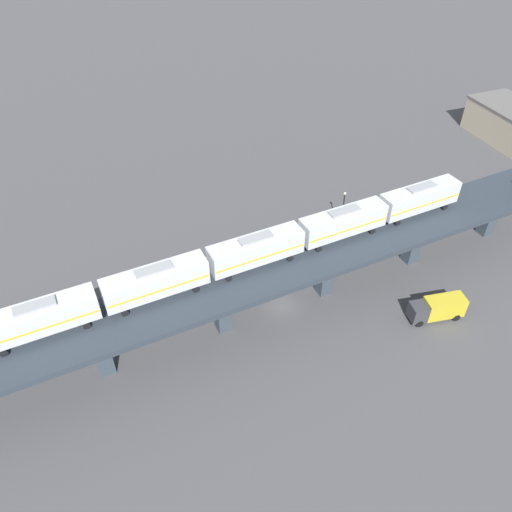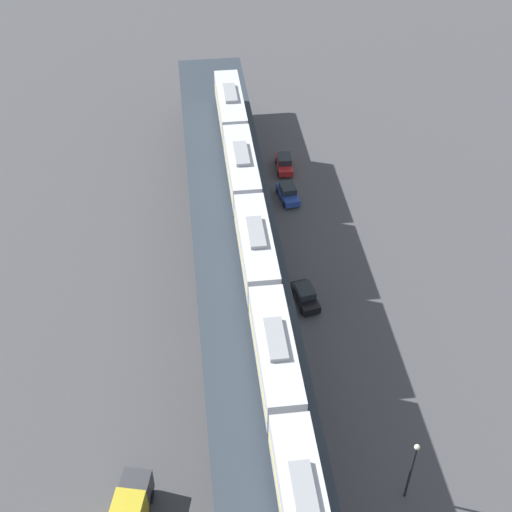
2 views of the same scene
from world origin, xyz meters
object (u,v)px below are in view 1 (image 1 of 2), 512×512
Objects in this scene: street_car_blue at (94,321)px; street_lamp at (343,208)px; delivery_truck at (438,308)px; street_car_red at (43,335)px; street_car_black at (223,283)px; subway_train at (256,249)px.

street_lamp is (-4.32, 39.69, 3.17)m from street_car_blue.
street_car_blue is at bearing -112.92° from delivery_truck.
delivery_truck is at bearing 67.08° from street_car_blue.
street_lamp is at bearing 94.95° from street_car_red.
delivery_truck is (16.75, 23.15, 0.82)m from street_car_black.
street_lamp is (-10.01, 19.51, -5.94)m from subway_train.
street_lamp is at bearing 102.19° from street_car_black.
street_car_red is 0.59× the size of delivery_truck.
street_car_blue is at bearing -83.78° from street_lamp.
street_car_blue is 0.62× the size of delivery_truck.
street_car_blue is (-5.69, -20.18, -9.11)m from subway_train.
street_car_blue is 40.05m from street_lamp.
subway_train is 28.63m from street_car_red.
subway_train is 14.10× the size of street_car_red.
subway_train is at bearing -62.83° from street_lamp.
street_car_red is at bearing -93.09° from street_car_blue.
subway_train is 22.86m from street_car_blue.
street_car_black is (0.46, 17.55, 0.00)m from street_car_blue.
street_lamp reaches higher than street_car_blue.
delivery_truck is at bearing 2.70° from street_lamp.
subway_train is 8.31× the size of delivery_truck.
street_car_red is (-0.34, -6.28, 0.00)m from street_car_blue.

